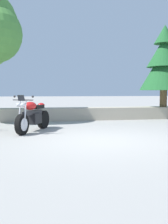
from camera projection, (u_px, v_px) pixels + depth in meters
ground_plane at (99, 140)px, 6.71m from camera, size 120.00×120.00×0.00m
stone_wall at (74, 114)px, 11.40m from camera, size 36.00×0.80×0.55m
motorcycle_red_centre at (33, 116)px, 8.14m from camera, size 1.13×1.92×1.18m
pine_tree_mid_right at (164, 63)px, 11.90m from camera, size 2.25×2.25×3.81m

